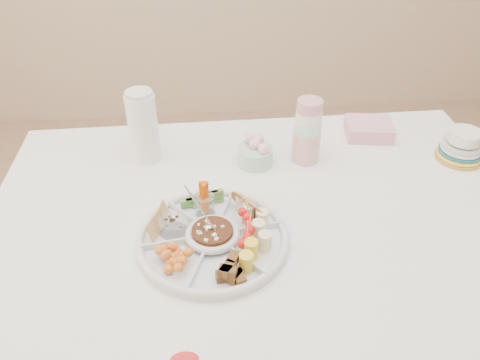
{
  "coord_description": "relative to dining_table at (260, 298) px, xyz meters",
  "views": [
    {
      "loc": [
        -0.17,
        -0.99,
        1.6
      ],
      "look_at": [
        -0.07,
        -0.02,
        0.88
      ],
      "focal_mm": 35.0,
      "sensor_mm": 36.0,
      "label": 1
    }
  ],
  "objects": [
    {
      "name": "dining_table",
      "position": [
        0.0,
        0.0,
        0.0
      ],
      "size": [
        1.52,
        1.02,
        0.76
      ],
      "primitive_type": "cube",
      "color": "white",
      "rests_on": "floor"
    },
    {
      "name": "party_tray",
      "position": [
        -0.15,
        -0.12,
        0.4
      ],
      "size": [
        0.43,
        0.43,
        0.04
      ],
      "primitive_type": "cylinder",
      "rotation": [
        0.0,
        0.0,
        0.15
      ],
      "color": "silver",
      "rests_on": "dining_table"
    },
    {
      "name": "bean_dip",
      "position": [
        -0.15,
        -0.12,
        0.41
      ],
      "size": [
        0.12,
        0.12,
        0.04
      ],
      "primitive_type": "cylinder",
      "rotation": [
        0.0,
        0.0,
        0.15
      ],
      "color": "#301D12",
      "rests_on": "party_tray"
    },
    {
      "name": "tortillas",
      "position": [
        -0.05,
        -0.04,
        0.42
      ],
      "size": [
        0.1,
        0.1,
        0.05
      ],
      "primitive_type": null,
      "rotation": [
        0.0,
        0.0,
        0.15
      ],
      "color": "#A26E48",
      "rests_on": "party_tray"
    },
    {
      "name": "carrot_cucumber",
      "position": [
        -0.17,
        0.01,
        0.44
      ],
      "size": [
        0.12,
        0.12,
        0.1
      ],
      "primitive_type": null,
      "rotation": [
        0.0,
        0.0,
        0.15
      ],
      "color": "#D45102",
      "rests_on": "party_tray"
    },
    {
      "name": "pita_raisins",
      "position": [
        -0.27,
        -0.07,
        0.42
      ],
      "size": [
        0.12,
        0.12,
        0.06
      ],
      "primitive_type": null,
      "rotation": [
        0.0,
        0.0,
        0.15
      ],
      "color": "tan",
      "rests_on": "party_tray"
    },
    {
      "name": "cherries",
      "position": [
        -0.25,
        -0.2,
        0.42
      ],
      "size": [
        0.12,
        0.12,
        0.04
      ],
      "primitive_type": null,
      "rotation": [
        0.0,
        0.0,
        0.15
      ],
      "color": "orange",
      "rests_on": "party_tray"
    },
    {
      "name": "granola_chunks",
      "position": [
        -0.13,
        -0.25,
        0.42
      ],
      "size": [
        0.12,
        0.12,
        0.05
      ],
      "primitive_type": null,
      "rotation": [
        0.0,
        0.0,
        0.15
      ],
      "color": "#5A3516",
      "rests_on": "party_tray"
    },
    {
      "name": "banana_tomato",
      "position": [
        -0.03,
        -0.17,
        0.44
      ],
      "size": [
        0.13,
        0.13,
        0.09
      ],
      "primitive_type": null,
      "rotation": [
        0.0,
        0.0,
        0.15
      ],
      "color": "#FBED87",
      "rests_on": "party_tray"
    },
    {
      "name": "cup_stack",
      "position": [
        0.17,
        0.23,
        0.5
      ],
      "size": [
        0.09,
        0.09,
        0.24
      ],
      "primitive_type": "cylinder",
      "rotation": [
        0.0,
        0.0,
        0.06
      ],
      "color": "silver",
      "rests_on": "dining_table"
    },
    {
      "name": "thermos",
      "position": [
        -0.33,
        0.29,
        0.5
      ],
      "size": [
        0.11,
        0.11,
        0.24
      ],
      "primitive_type": "cylinder",
      "rotation": [
        0.0,
        0.0,
        0.21
      ],
      "color": "white",
      "rests_on": "dining_table"
    },
    {
      "name": "flower_bowl",
      "position": [
        0.01,
        0.23,
        0.42
      ],
      "size": [
        0.14,
        0.14,
        0.08
      ],
      "primitive_type": "cylinder",
      "rotation": [
        0.0,
        0.0,
        -0.29
      ],
      "color": "#82B59A",
      "rests_on": "dining_table"
    },
    {
      "name": "napkin_stack",
      "position": [
        0.42,
        0.36,
        0.4
      ],
      "size": [
        0.17,
        0.15,
        0.05
      ],
      "primitive_type": "cube",
      "rotation": [
        0.0,
        0.0,
        -0.16
      ],
      "color": "pink",
      "rests_on": "dining_table"
    },
    {
      "name": "plate_stack",
      "position": [
        0.66,
        0.19,
        0.43
      ],
      "size": [
        0.18,
        0.18,
        0.09
      ],
      "primitive_type": "cylinder",
      "rotation": [
        0.0,
        0.0,
        -0.27
      ],
      "color": "gold",
      "rests_on": "dining_table"
    }
  ]
}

